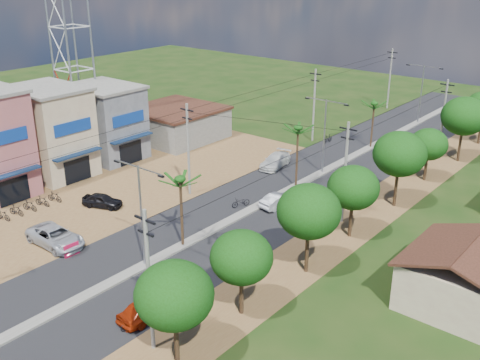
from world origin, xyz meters
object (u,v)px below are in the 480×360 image
at_px(car_red_near, 148,308).
at_px(roadside_sign, 72,250).
at_px(car_white_far, 275,161).
at_px(car_silver_mid, 279,201).
at_px(car_parked_silver, 56,237).
at_px(moto_rider_east, 133,324).
at_px(car_parked_dark, 102,201).
at_px(parked_scooter_row, 9,213).

xyz_separation_m(car_red_near, roadside_sign, (-10.50, 1.65, -0.18)).
relative_size(car_red_near, car_white_far, 0.85).
xyz_separation_m(car_silver_mid, car_parked_silver, (-9.41, -17.36, 0.10)).
height_order(car_red_near, roadside_sign, car_red_near).
relative_size(car_white_far, car_parked_silver, 0.91).
bearing_deg(moto_rider_east, car_parked_silver, 5.42).
distance_m(car_red_near, car_parked_dark, 18.34).
bearing_deg(car_white_far, roadside_sign, -101.88).
height_order(car_red_near, car_parked_silver, car_parked_silver).
distance_m(car_silver_mid, parked_scooter_row, 24.06).
distance_m(car_silver_mid, car_parked_dark, 16.28).
relative_size(car_red_near, parked_scooter_row, 0.42).
relative_size(car_parked_dark, roadside_sign, 2.89).
bearing_deg(moto_rider_east, car_white_far, -51.11).
xyz_separation_m(car_white_far, roadside_sign, (-0.50, -25.87, -0.18)).
height_order(car_silver_mid, parked_scooter_row, car_silver_mid).
bearing_deg(roadside_sign, car_red_near, -6.39).
bearing_deg(car_parked_dark, roadside_sign, -165.04).
distance_m(car_white_far, moto_rider_east, 30.69).
relative_size(car_red_near, car_parked_silver, 0.77).
bearing_deg(car_parked_dark, moto_rider_east, -144.99).
xyz_separation_m(car_silver_mid, car_parked_dark, (-12.56, -10.35, -0.01)).
bearing_deg(car_white_far, car_parked_dark, -118.77).
bearing_deg(car_parked_silver, car_white_far, -7.13).
distance_m(car_parked_silver, car_parked_dark, 7.69).
distance_m(car_red_near, moto_rider_east, 1.47).
relative_size(car_red_near, car_parked_dark, 1.12).
distance_m(car_parked_dark, parked_scooter_row, 8.01).
relative_size(car_red_near, roadside_sign, 3.23).
relative_size(car_white_far, moto_rider_east, 3.09).
relative_size(car_white_far, car_parked_dark, 1.32).
relative_size(car_white_far, parked_scooter_row, 0.49).
height_order(car_red_near, car_silver_mid, car_red_near).
bearing_deg(car_parked_silver, parked_scooter_row, 86.70).
bearing_deg(roadside_sign, moto_rider_east, -13.49).
bearing_deg(car_parked_silver, car_red_near, -98.86).
relative_size(moto_rider_east, parked_scooter_row, 0.16).
xyz_separation_m(car_silver_mid, parked_scooter_row, (-17.01, -17.01, -0.15)).
distance_m(car_parked_dark, roadside_sign, 9.11).
bearing_deg(parked_scooter_row, car_silver_mid, 45.00).
xyz_separation_m(moto_rider_east, parked_scooter_row, (-20.71, 3.63, 0.08)).
bearing_deg(parked_scooter_row, roadside_sign, -3.17).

